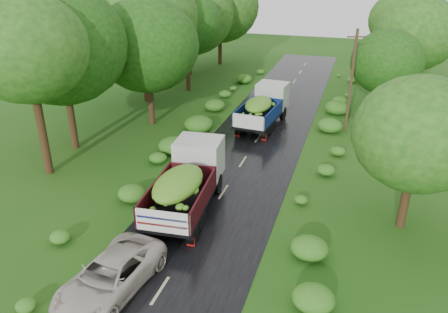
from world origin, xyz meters
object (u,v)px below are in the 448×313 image
at_px(truck_near, 188,179).
at_px(utility_pole, 351,81).
at_px(truck_far, 264,105).
at_px(car, 110,276).

distance_m(truck_near, utility_pole, 15.16).
bearing_deg(truck_near, truck_far, 80.77).
xyz_separation_m(truck_near, car, (-0.57, -6.50, -0.92)).
distance_m(truck_near, truck_far, 12.77).
height_order(truck_near, car, truck_near).
bearing_deg(car, truck_near, 91.74).
bearing_deg(truck_far, car, -89.35).
xyz_separation_m(truck_far, utility_pole, (5.94, 0.59, 2.18)).
bearing_deg(utility_pole, truck_near, -133.85).
relative_size(truck_far, utility_pole, 0.92).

